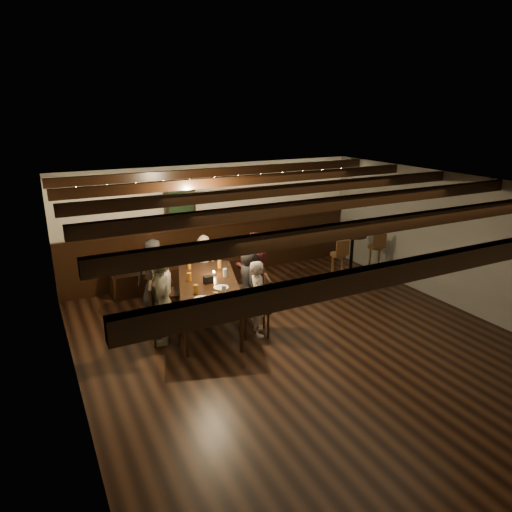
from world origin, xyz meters
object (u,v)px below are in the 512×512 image
person_bench_right (253,267)px  high_top_table (352,250)px  chair_left_near (166,302)px  person_bench_centre (204,268)px  person_right_near (249,279)px  chair_left_far (165,324)px  chair_right_near (247,297)px  bar_stool_left (337,270)px  dining_table (208,286)px  person_right_far (258,298)px  chair_right_far (256,317)px  bar_stool_right (374,262)px  person_left_far (161,301)px  person_bench_left (154,274)px  person_left_near (163,284)px

person_bench_right → high_top_table: size_ratio=1.31×
chair_left_near → person_bench_centre: person_bench_centre is taller
chair_left_near → person_right_near: (1.41, -0.43, 0.32)m
chair_left_far → chair_right_near: size_ratio=1.07×
chair_left_near → person_bench_right: bearing=105.5°
chair_left_far → bar_stool_left: size_ratio=0.92×
dining_table → person_right_near: (0.85, 0.21, -0.11)m
person_right_far → high_top_table: size_ratio=1.22×
chair_right_far → high_top_table: size_ratio=0.94×
chair_left_far → bar_stool_right: size_ratio=0.92×
chair_left_far → bar_stool_left: (3.73, 0.60, 0.09)m
dining_table → person_left_far: bearing=-149.0°
person_right_near → chair_left_near: bearing=90.0°
chair_left_far → high_top_table: (4.24, 0.81, 0.38)m
dining_table → chair_right_near: bearing=32.1°
person_bench_centre → person_right_near: (0.54, -0.79, -0.04)m
chair_left_far → high_top_table: bearing=117.8°
person_left_far → person_right_far: person_left_far is taller
person_right_near → bar_stool_right: bearing=-68.8°
person_bench_right → bar_stool_right: bearing=-166.3°
chair_right_far → person_bench_left: person_bench_left is taller
bar_stool_left → bar_stool_right: (1.00, 0.05, 0.00)m
person_left_far → person_right_near: bearing=121.0°
person_bench_right → chair_left_far: bearing=39.8°
person_bench_centre → bar_stool_left: bearing=-176.4°
person_right_near → bar_stool_left: (2.06, 0.17, -0.22)m
dining_table → chair_right_near: 0.96m
chair_right_near → chair_right_far: (-0.26, -0.86, 0.02)m
chair_right_near → person_right_far: (-0.23, -0.87, 0.35)m
person_left_far → person_left_near: bearing=180.0°
chair_right_far → chair_right_near: bearing=0.1°
chair_left_near → dining_table: bearing=58.0°
bar_stool_left → bar_stool_right: same height
person_bench_left → person_right_near: 1.71m
chair_left_near → person_bench_right: size_ratio=0.70×
chair_right_far → high_top_table: bearing=-49.7°
high_top_table → person_left_far: bearing=-169.4°
dining_table → chair_right_far: 0.95m
dining_table → chair_left_far: size_ratio=2.36×
chair_left_far → chair_right_far: size_ratio=0.99×
chair_left_near → bar_stool_right: 4.48m
person_left_far → high_top_table: (4.26, 0.80, -0.02)m
chair_left_near → chair_left_far: chair_left_far is taller
chair_left_near → bar_stool_right: (4.47, -0.21, 0.10)m
person_bench_right → person_right_far: bearing=83.7°
chair_left_far → person_bench_centre: 1.70m
person_right_far → person_bench_right: bearing=-6.3°
person_left_far → bar_stool_left: 3.82m
person_right_near → person_right_far: size_ratio=0.97×
person_bench_left → person_right_near: person_bench_left is taller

